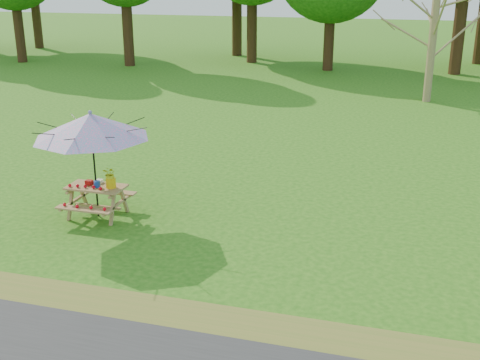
# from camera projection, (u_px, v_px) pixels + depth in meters

# --- Properties ---
(ground) EXTENTS (120.00, 120.00, 0.00)m
(ground) POSITION_uv_depth(u_px,v_px,m) (204.00, 240.00, 11.54)
(ground) COLOR #236212
(ground) RESTS_ON ground
(drygrass_strip) EXTENTS (120.00, 1.20, 0.01)m
(drygrass_strip) POSITION_uv_depth(u_px,v_px,m) (142.00, 315.00, 8.99)
(drygrass_strip) COLOR olive
(drygrass_strip) RESTS_ON ground
(picnic_table) EXTENTS (1.20, 1.32, 0.67)m
(picnic_table) POSITION_uv_depth(u_px,v_px,m) (97.00, 202.00, 12.54)
(picnic_table) COLOR #A8754C
(picnic_table) RESTS_ON ground
(patio_umbrella) EXTENTS (2.57, 2.57, 2.27)m
(patio_umbrella) POSITION_uv_depth(u_px,v_px,m) (91.00, 126.00, 12.01)
(patio_umbrella) COLOR black
(patio_umbrella) RESTS_ON ground
(produce_bins) EXTENTS (0.37, 0.38, 0.13)m
(produce_bins) POSITION_uv_depth(u_px,v_px,m) (95.00, 183.00, 12.46)
(produce_bins) COLOR #A9100D
(produce_bins) RESTS_ON picnic_table
(tomatoes_row) EXTENTS (0.77, 0.13, 0.07)m
(tomatoes_row) POSITION_uv_depth(u_px,v_px,m) (85.00, 187.00, 12.29)
(tomatoes_row) COLOR red
(tomatoes_row) RESTS_ON picnic_table
(flower_bucket) EXTENTS (0.30, 0.27, 0.45)m
(flower_bucket) POSITION_uv_depth(u_px,v_px,m) (110.00, 177.00, 12.26)
(flower_bucket) COLOR yellow
(flower_bucket) RESTS_ON picnic_table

